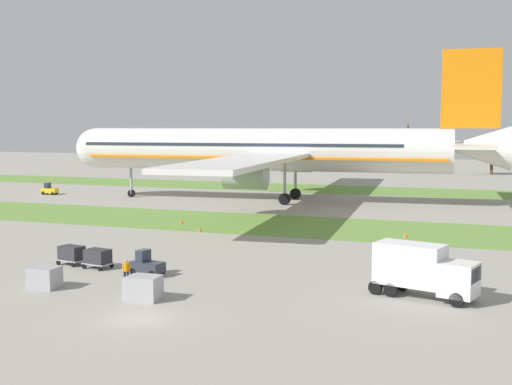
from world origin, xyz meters
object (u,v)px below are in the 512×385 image
object	(u,v)px
catering_truck	(423,269)
uld_container_0	(45,278)
ground_crew_marshaller	(126,270)
uld_container_1	(145,288)
pushback_tractor	(49,190)
uld_container_2	(141,288)
taxiway_marker_0	(405,235)
airliner	(276,150)
baggage_tug	(147,265)
cargo_dolly_second	(72,254)
taxiway_marker_1	(181,222)
cargo_dolly_lead	(98,257)
taxiway_marker_2	(200,229)

from	to	relation	value
catering_truck	uld_container_0	xyz separation A→B (m)	(-25.43, -6.47, -1.19)
ground_crew_marshaller	uld_container_1	bearing A→B (deg)	-71.36
pushback_tractor	uld_container_2	bearing A→B (deg)	37.05
uld_container_2	taxiway_marker_0	size ratio (longest dim) A/B	4.08
uld_container_0	uld_container_2	xyz separation A→B (m)	(7.98, -0.35, 0.00)
pushback_tractor	uld_container_2	size ratio (longest dim) A/B	1.35
airliner	uld_container_2	world-z (taller)	airliner
baggage_tug	uld_container_0	world-z (taller)	baggage_tug
ground_crew_marshaller	taxiway_marker_0	bearing A→B (deg)	32.66
cargo_dolly_second	taxiway_marker_0	world-z (taller)	cargo_dolly_second
taxiway_marker_0	taxiway_marker_1	size ratio (longest dim) A/B	1.01
airliner	taxiway_marker_1	world-z (taller)	airliner
airliner	catering_truck	distance (m)	56.89
uld_container_1	taxiway_marker_1	size ratio (longest dim) A/B	4.12
baggage_tug	pushback_tractor	world-z (taller)	same
cargo_dolly_second	uld_container_2	world-z (taller)	cargo_dolly_second
baggage_tug	uld_container_2	distance (m)	7.11
cargo_dolly_lead	uld_container_0	world-z (taller)	cargo_dolly_lead
uld_container_0	taxiway_marker_2	size ratio (longest dim) A/B	4.02
baggage_tug	pushback_tractor	distance (m)	64.96
uld_container_2	baggage_tug	bearing A→B (deg)	116.53
airliner	catering_truck	world-z (taller)	airliner
airliner	cargo_dolly_second	distance (m)	49.50
cargo_dolly_second	uld_container_2	xyz separation A→B (m)	(10.98, -7.73, -0.15)
taxiway_marker_2	catering_truck	bearing A→B (deg)	-38.13
baggage_tug	taxiway_marker_1	distance (m)	26.64
baggage_tug	pushback_tractor	size ratio (longest dim) A/B	1.03
cargo_dolly_second	taxiway_marker_1	bearing A→B (deg)	-166.07
cargo_dolly_second	uld_container_1	size ratio (longest dim) A/B	1.21
cargo_dolly_second	catering_truck	size ratio (longest dim) A/B	0.33
pushback_tractor	taxiway_marker_1	world-z (taller)	pushback_tractor
pushback_tractor	uld_container_2	distance (m)	71.78
taxiway_marker_1	taxiway_marker_2	bearing A→B (deg)	-44.44
cargo_dolly_lead	taxiway_marker_1	xyz separation A→B (m)	(-4.48, 24.04, -0.68)
ground_crew_marshaller	uld_container_0	xyz separation A→B (m)	(-4.58, -3.40, -0.18)
pushback_tractor	ground_crew_marshaller	bearing A→B (deg)	37.03
pushback_tractor	taxiway_marker_2	xyz separation A→B (m)	(39.75, -26.37, -0.57)
airliner	taxiway_marker_2	world-z (taller)	airliner
cargo_dolly_lead	uld_container_2	xyz separation A→B (m)	(8.12, -7.23, -0.15)
cargo_dolly_lead	pushback_tractor	xyz separation A→B (m)	(-39.88, 46.14, -0.10)
catering_truck	pushback_tractor	size ratio (longest dim) A/B	2.71
ground_crew_marshaller	taxiway_marker_0	distance (m)	31.72
ground_crew_marshaller	uld_container_1	distance (m)	5.32
baggage_tug	taxiway_marker_0	distance (m)	29.41
cargo_dolly_second	taxiway_marker_2	world-z (taller)	cargo_dolly_second
pushback_tractor	uld_container_0	bearing A→B (deg)	32.13
airliner	baggage_tug	bearing A→B (deg)	-178.05
cargo_dolly_lead	uld_container_1	distance (m)	11.15
taxiway_marker_1	uld_container_1	bearing A→B (deg)	-67.60
ground_crew_marshaller	taxiway_marker_1	world-z (taller)	ground_crew_marshaller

